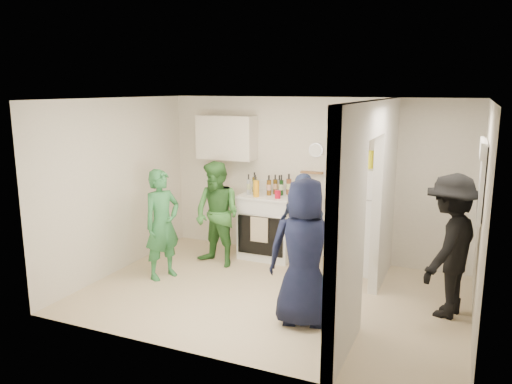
# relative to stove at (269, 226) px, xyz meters

# --- Properties ---
(floor) EXTENTS (4.80, 4.80, 0.00)m
(floor) POSITION_rel_stove_xyz_m (0.60, -1.37, -0.50)
(floor) COLOR #CBB38F
(floor) RESTS_ON ground
(wall_back) EXTENTS (4.80, 0.00, 4.80)m
(wall_back) POSITION_rel_stove_xyz_m (0.60, 0.33, 0.75)
(wall_back) COLOR silver
(wall_back) RESTS_ON floor
(wall_front) EXTENTS (4.80, 0.00, 4.80)m
(wall_front) POSITION_rel_stove_xyz_m (0.60, -3.07, 0.75)
(wall_front) COLOR silver
(wall_front) RESTS_ON floor
(wall_left) EXTENTS (0.00, 3.40, 3.40)m
(wall_left) POSITION_rel_stove_xyz_m (-1.80, -1.37, 0.75)
(wall_left) COLOR silver
(wall_left) RESTS_ON floor
(wall_right) EXTENTS (0.00, 3.40, 3.40)m
(wall_right) POSITION_rel_stove_xyz_m (3.00, -1.37, 0.75)
(wall_right) COLOR silver
(wall_right) RESTS_ON floor
(ceiling) EXTENTS (4.80, 4.80, 0.00)m
(ceiling) POSITION_rel_stove_xyz_m (0.60, -1.37, 2.00)
(ceiling) COLOR white
(ceiling) RESTS_ON wall_back
(partition_pier_back) EXTENTS (0.12, 1.20, 2.50)m
(partition_pier_back) POSITION_rel_stove_xyz_m (1.80, -0.27, 0.75)
(partition_pier_back) COLOR silver
(partition_pier_back) RESTS_ON floor
(partition_pier_front) EXTENTS (0.12, 1.20, 2.50)m
(partition_pier_front) POSITION_rel_stove_xyz_m (1.80, -2.47, 0.75)
(partition_pier_front) COLOR silver
(partition_pier_front) RESTS_ON floor
(partition_header) EXTENTS (0.12, 1.00, 0.40)m
(partition_header) POSITION_rel_stove_xyz_m (1.80, -1.37, 1.80)
(partition_header) COLOR silver
(partition_header) RESTS_ON partition_pier_back
(stove) EXTENTS (0.84, 0.70, 1.01)m
(stove) POSITION_rel_stove_xyz_m (0.00, 0.00, 0.00)
(stove) COLOR white
(stove) RESTS_ON floor
(upper_cabinet) EXTENTS (0.95, 0.34, 0.70)m
(upper_cabinet) POSITION_rel_stove_xyz_m (-0.80, 0.15, 1.35)
(upper_cabinet) COLOR silver
(upper_cabinet) RESTS_ON wall_back
(fridge) EXTENTS (0.63, 0.61, 1.54)m
(fridge) POSITION_rel_stove_xyz_m (1.34, -0.03, 0.27)
(fridge) COLOR white
(fridge) RESTS_ON floor
(wicker_basket) EXTENTS (0.35, 0.25, 0.15)m
(wicker_basket) POSITION_rel_stove_xyz_m (1.24, 0.02, 1.11)
(wicker_basket) COLOR brown
(wicker_basket) RESTS_ON fridge
(blue_bowl) EXTENTS (0.24, 0.24, 0.11)m
(blue_bowl) POSITION_rel_stove_xyz_m (1.24, 0.02, 1.24)
(blue_bowl) COLOR navy
(blue_bowl) RESTS_ON wicker_basket
(yellow_cup_stack_top) EXTENTS (0.09, 0.09, 0.25)m
(yellow_cup_stack_top) POSITION_rel_stove_xyz_m (1.56, -0.13, 1.16)
(yellow_cup_stack_top) COLOR yellow
(yellow_cup_stack_top) RESTS_ON fridge
(wall_clock) EXTENTS (0.22, 0.02, 0.22)m
(wall_clock) POSITION_rel_stove_xyz_m (0.65, 0.31, 1.20)
(wall_clock) COLOR white
(wall_clock) RESTS_ON wall_back
(spice_shelf) EXTENTS (0.35, 0.08, 0.03)m
(spice_shelf) POSITION_rel_stove_xyz_m (0.60, 0.28, 0.85)
(spice_shelf) COLOR olive
(spice_shelf) RESTS_ON wall_back
(nook_window) EXTENTS (0.03, 0.70, 0.80)m
(nook_window) POSITION_rel_stove_xyz_m (2.98, -1.17, 1.15)
(nook_window) COLOR black
(nook_window) RESTS_ON wall_right
(nook_window_frame) EXTENTS (0.04, 0.76, 0.86)m
(nook_window_frame) POSITION_rel_stove_xyz_m (2.96, -1.17, 1.15)
(nook_window_frame) COLOR white
(nook_window_frame) RESTS_ON wall_right
(nook_valance) EXTENTS (0.04, 0.82, 0.18)m
(nook_valance) POSITION_rel_stove_xyz_m (2.94, -1.17, 1.50)
(nook_valance) COLOR white
(nook_valance) RESTS_ON wall_right
(yellow_cup_stack_stove) EXTENTS (0.09, 0.09, 0.25)m
(yellow_cup_stack_stove) POSITION_rel_stove_xyz_m (-0.12, -0.22, 0.63)
(yellow_cup_stack_stove) COLOR orange
(yellow_cup_stack_stove) RESTS_ON stove
(red_cup) EXTENTS (0.09, 0.09, 0.12)m
(red_cup) POSITION_rel_stove_xyz_m (0.22, -0.20, 0.56)
(red_cup) COLOR #B80C25
(red_cup) RESTS_ON stove
(person_green_left) EXTENTS (0.55, 0.66, 1.55)m
(person_green_left) POSITION_rel_stove_xyz_m (-1.03, -1.42, 0.27)
(person_green_left) COLOR #327E42
(person_green_left) RESTS_ON floor
(person_green_center) EXTENTS (0.89, 0.76, 1.58)m
(person_green_center) POSITION_rel_stove_xyz_m (-0.56, -0.67, 0.29)
(person_green_center) COLOR #3D7D37
(person_green_center) RESTS_ON floor
(person_denim) EXTENTS (0.95, 0.75, 1.51)m
(person_denim) POSITION_rel_stove_xyz_m (0.79, -0.71, 0.25)
(person_denim) COLOR navy
(person_denim) RESTS_ON floor
(person_navy) EXTENTS (0.92, 0.70, 1.69)m
(person_navy) POSITION_rel_stove_xyz_m (1.23, -1.99, 0.34)
(person_navy) COLOR black
(person_navy) RESTS_ON floor
(person_nook) EXTENTS (0.94, 1.23, 1.69)m
(person_nook) POSITION_rel_stove_xyz_m (2.70, -1.09, 0.34)
(person_nook) COLOR black
(person_nook) RESTS_ON floor
(bottle_a) EXTENTS (0.07, 0.07, 0.32)m
(bottle_a) POSITION_rel_stove_xyz_m (-0.30, 0.11, 0.66)
(bottle_a) COLOR brown
(bottle_a) RESTS_ON stove
(bottle_b) EXTENTS (0.07, 0.07, 0.32)m
(bottle_b) POSITION_rel_stove_xyz_m (-0.19, -0.09, 0.66)
(bottle_b) COLOR #2E5A1E
(bottle_b) RESTS_ON stove
(bottle_c) EXTENTS (0.07, 0.07, 0.27)m
(bottle_c) POSITION_rel_stove_xyz_m (-0.07, 0.16, 0.64)
(bottle_c) COLOR white
(bottle_c) RESTS_ON stove
(bottle_d) EXTENTS (0.07, 0.07, 0.32)m
(bottle_d) POSITION_rel_stove_xyz_m (0.02, -0.04, 0.66)
(bottle_d) COLOR #593A0F
(bottle_d) RESTS_ON stove
(bottle_e) EXTENTS (0.07, 0.07, 0.29)m
(bottle_e) POSITION_rel_stove_xyz_m (0.11, 0.17, 0.65)
(bottle_e) COLOR #8E979D
(bottle_e) RESTS_ON stove
(bottle_f) EXTENTS (0.06, 0.06, 0.32)m
(bottle_f) POSITION_rel_stove_xyz_m (0.19, 0.03, 0.66)
(bottle_f) COLOR black
(bottle_f) RESTS_ON stove
(bottle_g) EXTENTS (0.08, 0.08, 0.33)m
(bottle_g) POSITION_rel_stove_xyz_m (0.28, 0.14, 0.67)
(bottle_g) COLOR brown
(bottle_g) RESTS_ON stove
(bottle_h) EXTENTS (0.06, 0.06, 0.32)m
(bottle_h) POSITION_rel_stove_xyz_m (-0.29, -0.12, 0.66)
(bottle_h) COLOR #969BA0
(bottle_h) RESTS_ON stove
(bottle_i) EXTENTS (0.07, 0.07, 0.31)m
(bottle_i) POSITION_rel_stove_xyz_m (0.07, 0.09, 0.66)
(bottle_i) COLOR #4C370D
(bottle_i) RESTS_ON stove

